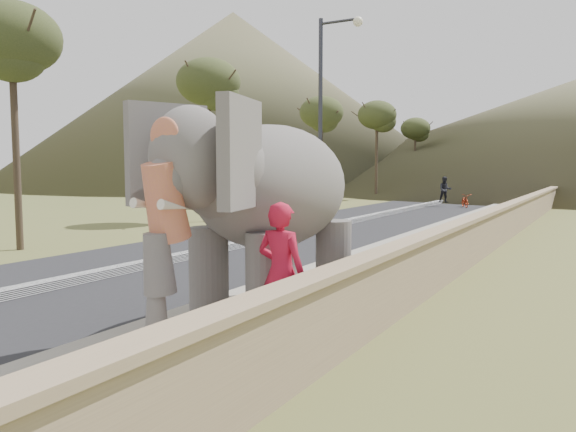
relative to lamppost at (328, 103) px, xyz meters
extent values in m
plane|color=olive|center=(4.69, -14.13, -4.87)|extent=(160.00, 160.00, 0.00)
cube|color=black|center=(-0.31, -4.13, -4.86)|extent=(7.00, 120.00, 0.03)
cube|color=black|center=(-0.31, -4.13, -4.76)|extent=(0.35, 120.00, 0.22)
cube|color=#9E9687|center=(4.69, -4.13, -4.80)|extent=(3.00, 120.00, 0.15)
cube|color=tan|center=(6.34, -4.13, -4.32)|extent=(0.30, 120.00, 1.10)
cylinder|color=#333238|center=(-0.31, 0.00, -0.87)|extent=(0.16, 0.16, 8.00)
cylinder|color=#333238|center=(0.49, 0.00, 2.93)|extent=(1.60, 0.10, 0.10)
sphere|color=#FFF2CC|center=(1.19, 0.00, 2.83)|extent=(0.36, 0.36, 0.36)
cylinder|color=#2D2D33|center=(0.19, -0.78, -3.87)|extent=(0.08, 0.08, 2.00)
cube|color=orange|center=(0.19, -0.78, -2.77)|extent=(0.60, 0.05, 0.60)
cone|color=brown|center=(-33.31, 40.87, 6.13)|extent=(60.00, 60.00, 22.00)
imported|color=#AF122C|center=(5.64, -13.01, -3.78)|extent=(0.69, 0.45, 1.89)
imported|color=maroon|center=(1.91, 14.90, -4.47)|extent=(1.12, 1.64, 0.82)
imported|color=black|center=(0.70, 14.90, -3.83)|extent=(0.95, 0.86, 1.59)
camera|label=1|loc=(9.37, -19.32, -2.36)|focal=35.00mm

